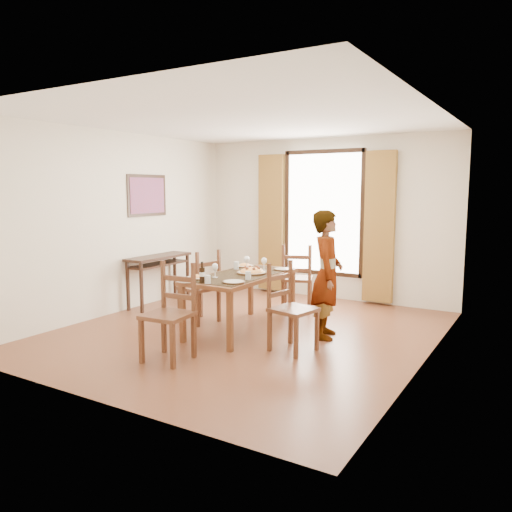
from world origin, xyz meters
The scene contains 22 objects.
ground centered at (0.00, 0.00, 0.00)m, with size 5.00×5.00×0.00m, color #562D1A.
room_shell centered at (0.00, 0.13, 1.54)m, with size 4.60×5.10×2.74m.
console_table centered at (-2.03, 0.60, 0.68)m, with size 0.38×1.20×0.80m.
dining_table centered at (-0.09, 0.02, 0.68)m, with size 0.81×1.70×0.76m.
chair_west centered at (-0.80, 0.08, 0.48)m, with size 0.54×0.54×1.02m.
chair_north centered at (0.04, 1.38, 0.48)m, with size 0.60×0.60×1.03m.
chair_south centered at (-0.16, -1.32, 0.49)m, with size 0.51×0.51×1.06m.
chair_east centered at (0.82, -0.36, 0.47)m, with size 0.53×0.53×1.02m.
man centered at (0.97, 0.33, 0.80)m, with size 0.55×0.67×1.60m, color #96989F.
plate_sw centered at (-0.39, -0.56, 0.78)m, with size 0.27×0.27×0.05m, color silver, non-canonical shape.
plate_se centered at (0.16, -0.54, 0.78)m, with size 0.27×0.27×0.05m, color silver, non-canonical shape.
plate_nw centered at (-0.38, 0.56, 0.78)m, with size 0.27×0.27×0.05m, color silver, non-canonical shape.
plate_ne centered at (0.22, 0.60, 0.78)m, with size 0.27×0.27×0.05m, color silver, non-canonical shape.
pasta_platter centered at (0.01, 0.12, 0.81)m, with size 0.40×0.40×0.10m, color #CC631A, non-canonical shape.
caprese_plate centered at (-0.37, -0.77, 0.78)m, with size 0.20×0.20×0.04m, color silver, non-canonical shape.
wine_glass_a centered at (-0.24, -0.37, 0.85)m, with size 0.08×0.08×0.18m, color white, non-canonical shape.
wine_glass_b centered at (0.03, 0.40, 0.85)m, with size 0.08×0.08×0.18m, color white, non-canonical shape.
wine_glass_c centered at (-0.25, 0.40, 0.85)m, with size 0.08×0.08×0.18m, color white, non-canonical shape.
tumbler_a centered at (0.19, -0.27, 0.81)m, with size 0.07×0.07×0.10m, color silver.
tumbler_b centered at (-0.38, 0.33, 0.81)m, with size 0.07×0.07×0.10m, color silver.
tumbler_c centered at (-0.08, -0.73, 0.81)m, with size 0.07×0.07×0.10m, color silver.
wine_bottle centered at (-0.17, -0.71, 0.88)m, with size 0.07×0.07×0.25m, color black, non-canonical shape.
Camera 1 is at (3.35, -5.36, 1.85)m, focal length 35.00 mm.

